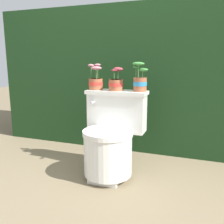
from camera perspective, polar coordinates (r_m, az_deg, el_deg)
The scene contains 6 objects.
ground_plane at distance 2.08m, azimuth -0.94°, elevation -14.83°, with size 12.00×12.00×0.00m, color #75664C.
hedge_backdrop at distance 3.01m, azimuth 7.26°, elevation 7.93°, with size 3.04×1.10×1.47m.
toilet at distance 2.02m, azimuth -0.35°, elevation -6.04°, with size 0.51×0.50×0.68m.
potted_plant_left at distance 2.14m, azimuth -3.74°, elevation 6.99°, with size 0.14×0.13×0.22m.
potted_plant_midleft at distance 2.07m, azimuth 0.92°, elevation 6.66°, with size 0.12×0.14×0.19m.
potted_plant_middle at distance 2.02m, azimuth 6.41°, elevation 7.10°, with size 0.12×0.13×0.23m.
Camera 1 is at (0.67, -1.73, 0.93)m, focal length 40.00 mm.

